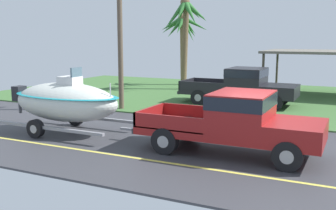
# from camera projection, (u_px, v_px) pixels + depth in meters

# --- Properties ---
(ground) EXTENTS (36.00, 22.00, 0.11)m
(ground) POSITION_uv_depth(u_px,v_px,m) (301.00, 110.00, 19.16)
(ground) COLOR #38383D
(pickup_truck_towing) EXTENTS (5.59, 2.09, 1.86)m
(pickup_truck_towing) POSITION_uv_depth(u_px,v_px,m) (240.00, 120.00, 11.66)
(pickup_truck_towing) COLOR maroon
(pickup_truck_towing) RESTS_ON ground
(boat_on_trailer) EXTENTS (5.63, 2.39, 2.38)m
(boat_on_trailer) POSITION_uv_depth(u_px,v_px,m) (66.00, 101.00, 14.39)
(boat_on_trailer) COLOR gray
(boat_on_trailer) RESTS_ON ground
(parked_pickup_background) EXTENTS (5.96, 2.12, 1.90)m
(parked_pickup_background) POSITION_uv_depth(u_px,v_px,m) (246.00, 85.00, 20.05)
(parked_pickup_background) COLOR black
(parked_pickup_background) RESTS_ON ground
(carport_awning) EXTENTS (7.62, 4.66, 2.64)m
(carport_awning) POSITION_uv_depth(u_px,v_px,m) (335.00, 53.00, 22.79)
(carport_awning) COLOR #4C4238
(carport_awning) RESTS_ON ground
(palm_tree_near_left) EXTENTS (3.29, 3.46, 5.89)m
(palm_tree_near_left) POSITION_uv_depth(u_px,v_px,m) (186.00, 20.00, 25.55)
(palm_tree_near_left) COLOR brown
(palm_tree_near_left) RESTS_ON ground
(palm_tree_mid) EXTENTS (3.56, 2.90, 5.04)m
(palm_tree_mid) POSITION_uv_depth(u_px,v_px,m) (182.00, 31.00, 28.02)
(palm_tree_mid) COLOR brown
(palm_tree_mid) RESTS_ON ground
(utility_pole) EXTENTS (0.24, 1.80, 7.02)m
(utility_pole) POSITION_uv_depth(u_px,v_px,m) (120.00, 32.00, 18.52)
(utility_pole) COLOR brown
(utility_pole) RESTS_ON ground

